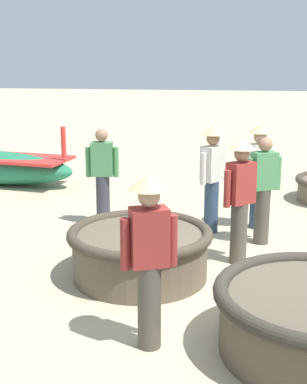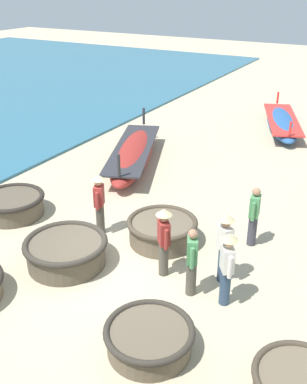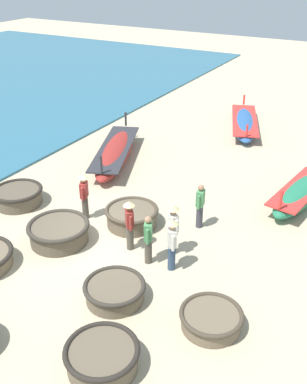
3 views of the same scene
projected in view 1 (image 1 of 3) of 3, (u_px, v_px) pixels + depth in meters
name	position (u px, v px, depth m)	size (l,w,h in m)	color
ground_plane	(269.00, 310.00, 5.78)	(80.00, 80.00, 0.00)	#BCAD8C
coracle_front_right	(140.00, 250.00, 6.59)	(1.79, 1.79, 0.63)	brown
fisherman_hauling	(240.00, 193.00, 6.90)	(0.39, 0.42, 1.67)	#4C473D
fisherman_standing_left	(149.00, 251.00, 4.83)	(0.36, 0.49, 1.67)	#4C473D
fisherman_by_coracle	(259.00, 169.00, 8.36)	(0.38, 0.45, 1.67)	#2D425B
fisherman_with_hat	(212.00, 172.00, 8.16)	(0.45, 0.37, 1.67)	#2D425B
fisherman_crouching	(263.00, 188.00, 7.68)	(0.34, 0.49, 1.57)	#4C473D
fisherman_standing_right	(102.00, 175.00, 8.55)	(0.27, 0.53, 1.57)	#383842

